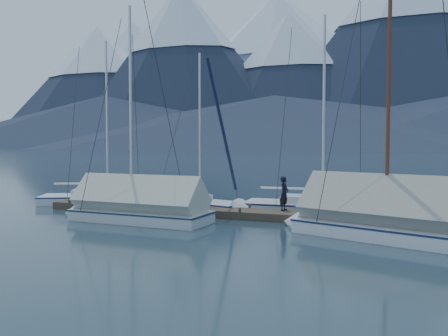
% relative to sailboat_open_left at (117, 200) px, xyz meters
% --- Properties ---
extents(ground, '(1000.00, 1000.00, 0.00)m').
position_rel_sailboat_open_left_xyz_m(ground, '(7.23, -4.39, -0.17)').
color(ground, '#152531').
rests_on(ground, ground).
extents(mountain_range, '(877.00, 584.00, 150.50)m').
position_rel_sailboat_open_left_xyz_m(mountain_range, '(11.36, 366.06, 58.48)').
color(mountain_range, '#475675').
rests_on(mountain_range, ground).
extents(dock, '(18.00, 1.50, 0.54)m').
position_rel_sailboat_open_left_xyz_m(dock, '(7.23, -2.39, -0.06)').
color(dock, '#382D23').
rests_on(dock, ground).
extents(mooring_posts, '(15.12, 1.52, 0.35)m').
position_rel_sailboat_open_left_xyz_m(mooring_posts, '(6.73, -2.39, 0.18)').
color(mooring_posts, '#382D23').
rests_on(mooring_posts, ground).
extents(sailboat_open_left, '(7.55, 5.12, 9.78)m').
position_rel_sailboat_open_left_xyz_m(sailboat_open_left, '(0.00, 0.00, 0.00)').
color(sailboat_open_left, silver).
rests_on(sailboat_open_left, ground).
extents(sailboat_open_mid, '(6.75, 3.42, 8.59)m').
position_rel_sailboat_open_left_xyz_m(sailboat_open_mid, '(5.66, -0.62, -0.02)').
color(sailboat_open_mid, silver).
rests_on(sailboat_open_mid, ground).
extents(sailboat_open_right, '(7.78, 3.31, 10.18)m').
position_rel_sailboat_open_left_xyz_m(sailboat_open_right, '(11.84, 0.05, 0.01)').
color(sailboat_open_right, silver).
rests_on(sailboat_open_right, ground).
extents(sailboat_covered_near, '(8.65, 5.08, 10.77)m').
position_rel_sailboat_open_left_xyz_m(sailboat_covered_near, '(14.13, -4.87, 0.37)').
color(sailboat_covered_near, white).
rests_on(sailboat_covered_near, ground).
extents(sailboat_covered_far, '(7.21, 3.03, 9.98)m').
position_rel_sailboat_open_left_xyz_m(sailboat_covered_far, '(3.84, -4.93, 0.32)').
color(sailboat_covered_far, silver).
rests_on(sailboat_covered_far, ground).
extents(person, '(0.44, 0.60, 1.52)m').
position_rel_sailboat_open_left_xyz_m(person, '(9.92, -1.96, 0.93)').
color(person, black).
rests_on(person, dock).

